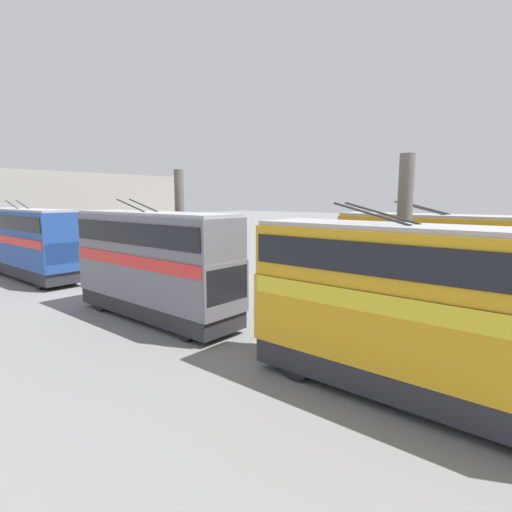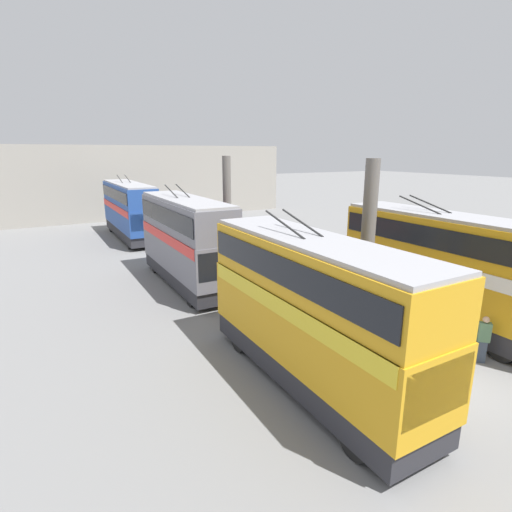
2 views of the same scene
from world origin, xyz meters
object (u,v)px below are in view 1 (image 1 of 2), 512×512
(bus_right_mid, at_px, (154,259))
(oil_drum, at_px, (328,338))
(bus_left_near, at_px, (447,262))
(person_aisle_midway, at_px, (280,301))
(bus_right_near, at_px, (413,303))
(bus_right_far, at_px, (28,239))
(person_by_right_row, at_px, (422,344))

(bus_right_mid, bearing_deg, oil_drum, -166.24)
(bus_right_mid, xyz_separation_m, oil_drum, (-8.26, -2.02, -2.50))
(bus_left_near, relative_size, person_aisle_midway, 6.25)
(bus_left_near, distance_m, bus_right_near, 8.31)
(bus_left_near, xyz_separation_m, bus_right_far, (25.85, 8.21, -0.01))
(bus_right_far, relative_size, person_aisle_midway, 7.13)
(person_by_right_row, xyz_separation_m, oil_drum, (3.48, 0.17, -0.55))
(bus_right_near, xyz_separation_m, person_by_right_row, (0.34, -2.19, -1.93))
(person_by_right_row, bearing_deg, bus_right_near, 112.70)
(bus_right_near, height_order, bus_right_mid, bus_right_mid)
(oil_drum, bearing_deg, bus_right_mid, 13.76)
(oil_drum, bearing_deg, person_by_right_row, -177.22)
(bus_right_far, xyz_separation_m, oil_drum, (-23.32, -2.02, -2.45))
(bus_right_mid, height_order, person_aisle_midway, bus_right_mid)
(bus_right_near, bearing_deg, person_aisle_midway, -27.66)
(person_aisle_midway, distance_m, oil_drum, 4.28)
(bus_right_near, relative_size, bus_right_far, 0.83)
(bus_right_mid, xyz_separation_m, bus_right_far, (15.06, 0.00, -0.05))
(person_by_right_row, bearing_deg, bus_right_mid, 24.48)
(bus_left_near, xyz_separation_m, bus_right_mid, (10.79, 8.21, 0.05))
(person_by_right_row, height_order, person_aisle_midway, person_by_right_row)
(bus_right_near, height_order, person_aisle_midway, bus_right_near)
(oil_drum, bearing_deg, bus_right_far, 4.96)
(bus_left_near, distance_m, person_aisle_midway, 7.86)
(bus_left_near, relative_size, oil_drum, 12.48)
(oil_drum, bearing_deg, bus_right_near, 152.09)
(person_aisle_midway, bearing_deg, oil_drum, 54.34)
(person_by_right_row, distance_m, oil_drum, 3.53)
(bus_right_near, bearing_deg, person_by_right_row, -81.21)
(bus_right_near, height_order, person_by_right_row, bus_right_near)
(bus_right_mid, distance_m, bus_right_far, 15.06)
(bus_right_mid, bearing_deg, person_by_right_row, -169.43)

